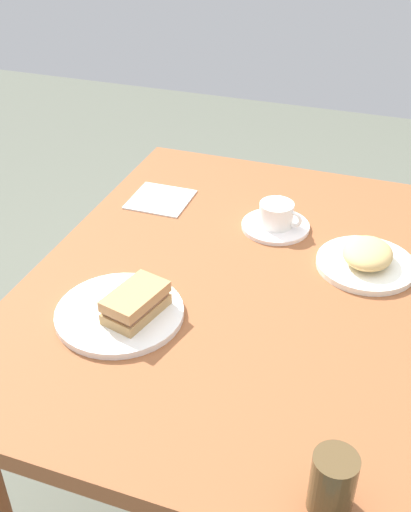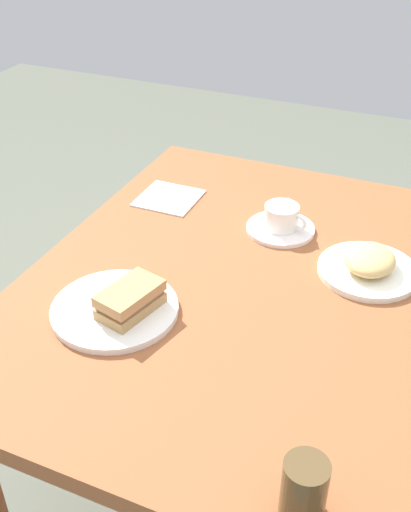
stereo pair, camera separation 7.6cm
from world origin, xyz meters
name	(u,v)px [view 2 (the right image)]	position (x,y,z in m)	size (l,w,h in m)	color
ground_plane	(229,486)	(0.00, 0.00, 0.00)	(6.00, 6.00, 0.00)	#606456
dining_table	(234,321)	(0.00, 0.00, 0.60)	(1.13, 0.86, 0.72)	brown
sandwich_plate	(115,309)	(-0.20, 0.18, 0.73)	(0.25, 0.25, 0.01)	white
sandwich_front	(130,300)	(-0.20, 0.14, 0.76)	(0.14, 0.11, 0.05)	tan
coffee_saucer	(280,229)	(0.22, -0.03, 0.73)	(0.16, 0.16, 0.01)	white
coffee_cup	(282,216)	(0.22, -0.03, 0.76)	(0.08, 0.11, 0.06)	white
spoon	(285,211)	(0.30, -0.02, 0.73)	(0.10, 0.03, 0.01)	silver
side_plate	(368,271)	(0.13, -0.26, 0.73)	(0.22, 0.22, 0.01)	white
side_food_pile	(370,260)	(0.13, -0.26, 0.76)	(0.13, 0.11, 0.04)	#DDB66D
napkin	(169,198)	(0.26, 0.29, 0.72)	(0.15, 0.15, 0.00)	white
drinking_glass	(304,490)	(-0.49, -0.28, 0.77)	(0.06, 0.06, 0.10)	brown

